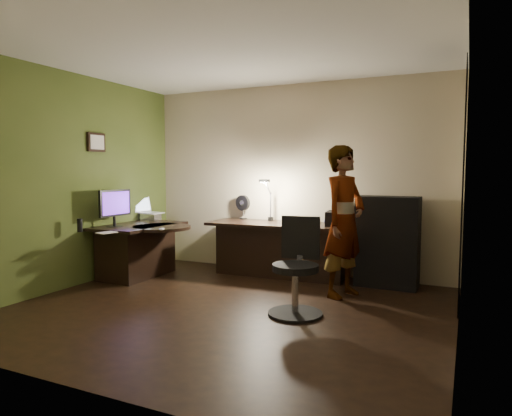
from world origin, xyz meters
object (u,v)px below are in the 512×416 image
at_px(monitor, 114,214).
at_px(desk_left, 139,251).
at_px(office_chair, 295,267).
at_px(desk_right, 279,250).
at_px(person, 344,221).
at_px(cabinet, 387,242).

bearing_deg(monitor, desk_left, 61.56).
xyz_separation_m(desk_left, office_chair, (2.56, -0.70, 0.13)).
xyz_separation_m(desk_right, office_chair, (0.79, -1.52, 0.12)).
distance_m(desk_left, monitor, 0.63).
bearing_deg(office_chair, person, 67.87).
distance_m(desk_left, desk_right, 1.95).
height_order(cabinet, monitor, cabinet).
height_order(monitor, office_chair, monitor).
bearing_deg(office_chair, monitor, 165.41).
bearing_deg(monitor, cabinet, 20.73).
bearing_deg(cabinet, desk_right, -175.94).
distance_m(desk_left, person, 2.88).
relative_size(cabinet, office_chair, 1.15).
xyz_separation_m(desk_right, person, (1.06, -0.59, 0.51)).
xyz_separation_m(desk_left, monitor, (-0.17, -0.30, 0.54)).
height_order(desk_left, person, person).
height_order(desk_left, office_chair, office_chair).
xyz_separation_m(desk_right, cabinet, (1.45, 0.08, 0.20)).
distance_m(desk_left, cabinet, 3.34).
height_order(desk_left, monitor, monitor).
relative_size(desk_left, cabinet, 1.10).
bearing_deg(cabinet, desk_left, -163.39).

